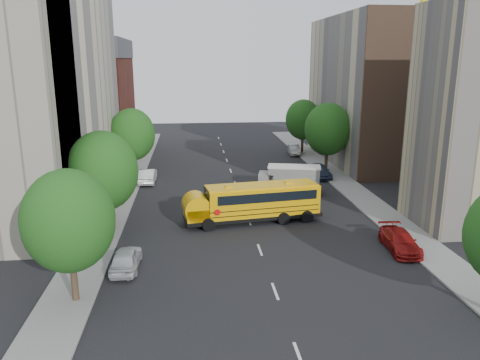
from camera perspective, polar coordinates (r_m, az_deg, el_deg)
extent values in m
plane|color=black|center=(40.20, 0.78, -4.09)|extent=(120.00, 120.00, 0.00)
cube|color=slate|center=(45.24, -14.62, -2.37)|extent=(3.00, 80.00, 0.12)
cube|color=slate|center=(47.47, 13.98, -1.54)|extent=(3.00, 80.00, 0.12)
cube|color=silver|center=(49.73, -0.57, -0.44)|extent=(0.15, 64.00, 0.01)
cube|color=beige|center=(45.96, -23.39, 9.82)|extent=(10.00, 26.00, 20.00)
cube|color=maroon|center=(67.51, -17.67, 8.44)|extent=(10.00, 15.00, 13.00)
cube|color=#BDB193|center=(62.18, 15.53, 10.45)|extent=(10.00, 22.00, 18.00)
cube|color=brown|center=(52.11, 19.92, 9.44)|extent=(10.10, 0.30, 18.00)
cylinder|color=yellow|center=(73.58, 21.26, 17.19)|extent=(1.00, 1.00, 35.00)
cylinder|color=#38281C|center=(27.23, -19.56, -11.27)|extent=(0.36, 0.36, 2.70)
ellipsoid|color=#214913|center=(26.02, -20.17, -4.69)|extent=(4.80, 4.80, 5.52)
cylinder|color=#38281C|center=(36.28, -16.01, -4.35)|extent=(0.36, 0.36, 2.88)
ellipsoid|color=#214913|center=(35.34, -16.41, 1.06)|extent=(5.12, 5.12, 5.89)
cylinder|color=#38281C|center=(53.48, -12.81, 1.80)|extent=(0.36, 0.36, 2.81)
ellipsoid|color=#214913|center=(52.85, -13.01, 5.43)|extent=(4.99, 4.99, 5.74)
cylinder|color=#38281C|center=(55.28, 10.46, 2.40)|extent=(0.36, 0.36, 2.95)
ellipsoid|color=#214913|center=(54.66, 10.64, 6.10)|extent=(5.25, 5.25, 6.04)
cylinder|color=#38281C|center=(66.68, 7.59, 4.47)|extent=(0.36, 0.36, 2.74)
ellipsoid|color=#214913|center=(66.19, 7.69, 7.32)|extent=(4.86, 4.86, 5.59)
cube|color=black|center=(38.06, 1.58, -4.31)|extent=(11.35, 4.13, 0.30)
cube|color=#E6A104|center=(37.86, 2.61, -2.38)|extent=(9.18, 3.76, 2.28)
cube|color=#E6A104|center=(36.94, -5.24, -3.99)|extent=(2.10, 2.52, 0.99)
cube|color=black|center=(36.75, -3.68, -2.11)|extent=(0.82, 2.33, 1.19)
cube|color=#E6A104|center=(37.54, 2.63, -0.69)|extent=(9.15, 3.56, 0.14)
cube|color=black|center=(37.77, 2.90, -1.64)|extent=(8.41, 3.70, 0.74)
cube|color=black|center=(38.10, 2.59, -3.52)|extent=(9.19, 3.82, 0.06)
cube|color=black|center=(37.97, 2.60, -2.95)|extent=(9.19, 3.82, 0.06)
cube|color=#E6A104|center=(39.37, 8.90, -1.88)|extent=(0.51, 2.47, 2.28)
cube|color=#E6A104|center=(36.84, -1.36, -0.81)|extent=(0.68, 0.68, 0.10)
cube|color=#E6A104|center=(38.22, 5.90, -0.32)|extent=(0.68, 0.68, 0.10)
cylinder|color=#E6A104|center=(36.79, -5.26, -3.26)|extent=(2.39, 2.56, 2.08)
cylinder|color=red|center=(35.81, -2.71, -3.96)|extent=(0.50, 0.11, 0.50)
cylinder|color=black|center=(36.11, -3.81, -5.48)|extent=(1.02, 0.44, 0.99)
cylinder|color=black|center=(38.41, -4.50, -4.26)|extent=(1.02, 0.44, 0.99)
cylinder|color=black|center=(37.60, 5.31, -4.69)|extent=(1.02, 0.44, 0.99)
cylinder|color=black|center=(39.82, 4.11, -3.56)|extent=(1.02, 0.44, 0.99)
cylinder|color=black|center=(38.29, 8.11, -4.42)|extent=(1.02, 0.44, 0.99)
cylinder|color=black|center=(40.47, 6.78, -3.33)|extent=(1.02, 0.44, 0.99)
cube|color=black|center=(46.49, 5.93, -0.91)|extent=(6.69, 3.48, 0.32)
cube|color=silver|center=(46.20, 6.63, 0.40)|extent=(5.21, 3.05, 1.91)
cube|color=silver|center=(46.37, 3.07, 0.12)|extent=(1.90, 2.30, 1.28)
cube|color=silver|center=(45.97, 6.66, 1.62)|extent=(5.44, 3.20, 0.13)
cylinder|color=black|center=(45.57, 2.97, -1.28)|extent=(0.93, 0.46, 0.89)
cylinder|color=black|center=(47.61, 3.14, -0.59)|extent=(0.93, 0.46, 0.89)
cylinder|color=black|center=(45.48, 6.17, -1.38)|extent=(0.93, 0.46, 0.89)
cylinder|color=black|center=(47.53, 6.21, -0.68)|extent=(0.93, 0.46, 0.89)
cylinder|color=black|center=(45.53, 9.12, -1.46)|extent=(0.93, 0.46, 0.89)
cylinder|color=black|center=(47.58, 9.02, -0.76)|extent=(0.93, 0.46, 0.89)
imported|color=silver|center=(30.52, -13.74, -9.30)|extent=(1.78, 4.20, 1.42)
imported|color=silver|center=(50.95, -11.18, 0.51)|extent=(1.67, 4.61, 1.51)
imported|color=maroon|center=(34.30, 18.91, -7.04)|extent=(2.20, 4.79, 1.36)
imported|color=#353F5D|center=(52.87, 9.67, 1.11)|extent=(2.15, 4.66, 1.55)
imported|color=gray|center=(65.35, 6.62, 3.68)|extent=(1.84, 4.25, 1.36)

